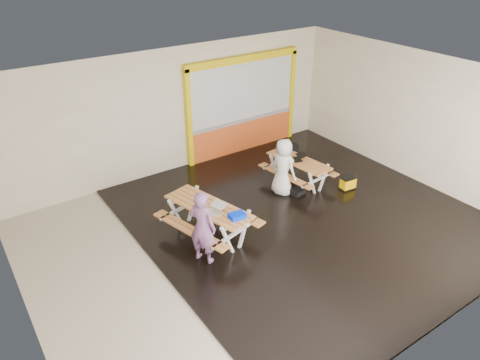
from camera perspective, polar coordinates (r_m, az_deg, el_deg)
room at (r=9.59m, az=3.06°, el=1.79°), size 10.02×8.02×3.52m
deck at (r=11.17m, az=7.95°, el=-4.46°), size 7.50×7.98×0.05m
kiosk at (r=13.82m, az=0.37°, el=9.14°), size 3.88×0.16×3.00m
picnic_table_left at (r=10.04m, az=-3.96°, el=-4.20°), size 1.90×2.39×0.84m
picnic_table_right at (r=12.29m, az=7.35°, el=1.79°), size 1.45×1.96×0.73m
person_left at (r=9.19m, az=-4.74°, el=-5.92°), size 0.62×0.71×1.63m
person_right at (r=11.70m, az=5.46°, el=1.59°), size 0.60×0.82×1.54m
laptop_left at (r=9.70m, az=-3.07°, el=-3.71°), size 0.46×0.44×0.16m
laptop_right at (r=12.22m, az=7.33°, el=2.78°), size 0.42×0.39×0.15m
blue_pouch at (r=9.49m, az=-0.36°, el=-4.52°), size 0.35×0.26×0.10m
toolbox at (r=12.70m, az=5.82°, el=4.07°), size 0.38×0.26×0.20m
backpack at (r=12.87m, az=6.81°, el=3.66°), size 0.28×0.21×0.43m
dark_case at (r=11.96m, az=7.26°, el=-1.44°), size 0.41×0.34×0.14m
fluke_bag at (r=12.38m, az=13.41°, el=-0.40°), size 0.42×0.30×0.35m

